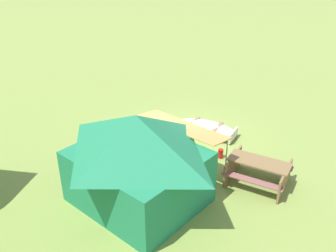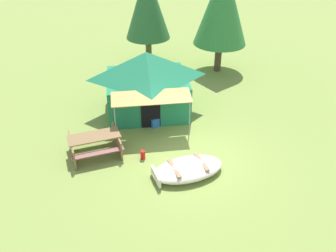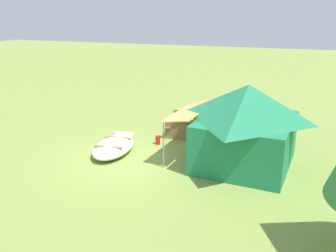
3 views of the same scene
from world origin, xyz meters
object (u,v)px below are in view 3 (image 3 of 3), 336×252
canvas_cabin_tent (246,124)px  cooler_box (205,154)px  beached_rowboat (114,146)px  fuel_can (158,140)px  picnic_table (187,122)px

canvas_cabin_tent → cooler_box: (0.11, -1.30, -1.18)m
beached_rowboat → fuel_can: beached_rowboat is taller
picnic_table → beached_rowboat: bearing=-32.2°
canvas_cabin_tent → picnic_table: bearing=-131.4°
beached_rowboat → picnic_table: size_ratio=1.32×
canvas_cabin_tent → fuel_can: bearing=-103.2°
picnic_table → fuel_can: (1.60, -0.64, -0.32)m
beached_rowboat → canvas_cabin_tent: (-0.52, 4.51, 1.15)m
picnic_table → fuel_can: picnic_table is taller
canvas_cabin_tent → fuel_can: (-0.78, -3.33, -1.21)m
beached_rowboat → cooler_box: (-0.41, 3.21, -0.03)m
fuel_can → picnic_table: bearing=158.1°
canvas_cabin_tent → cooler_box: size_ratio=8.12×
picnic_table → fuel_can: 1.75m
beached_rowboat → cooler_box: beached_rowboat is taller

